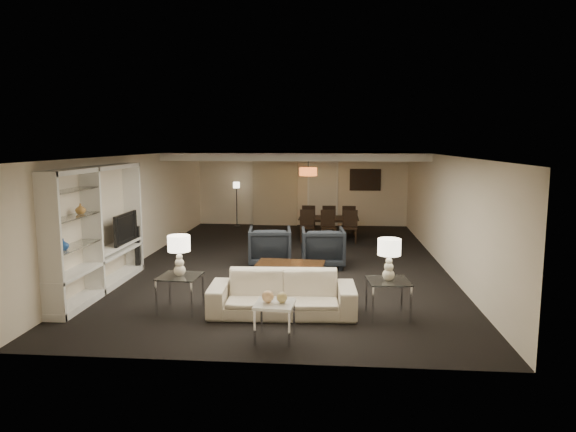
% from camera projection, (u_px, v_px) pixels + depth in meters
% --- Properties ---
extents(floor, '(11.00, 11.00, 0.00)m').
position_uv_depth(floor, '(288.00, 263.00, 11.97)').
color(floor, black).
rests_on(floor, ground).
extents(ceiling, '(7.00, 11.00, 0.02)m').
position_uv_depth(ceiling, '(288.00, 155.00, 11.61)').
color(ceiling, silver).
rests_on(ceiling, ground).
extents(wall_back, '(7.00, 0.02, 2.50)m').
position_uv_depth(wall_back, '(302.00, 188.00, 17.21)').
color(wall_back, beige).
rests_on(wall_back, ground).
extents(wall_front, '(7.00, 0.02, 2.50)m').
position_uv_depth(wall_front, '(250.00, 267.00, 6.36)').
color(wall_front, beige).
rests_on(wall_front, ground).
extents(wall_left, '(0.02, 11.00, 2.50)m').
position_uv_depth(wall_left, '(140.00, 208.00, 12.08)').
color(wall_left, beige).
rests_on(wall_left, ground).
extents(wall_right, '(0.02, 11.00, 2.50)m').
position_uv_depth(wall_right, '(443.00, 211.00, 11.49)').
color(wall_right, beige).
rests_on(wall_right, ground).
extents(ceiling_soffit, '(7.00, 4.00, 0.20)m').
position_uv_depth(ceiling_soffit, '(298.00, 155.00, 15.07)').
color(ceiling_soffit, silver).
rests_on(ceiling_soffit, ceiling).
extents(curtains, '(1.50, 0.12, 2.40)m').
position_uv_depth(curtains, '(275.00, 190.00, 17.22)').
color(curtains, beige).
rests_on(curtains, wall_back).
extents(door, '(0.90, 0.05, 2.10)m').
position_uv_depth(door, '(323.00, 194.00, 17.15)').
color(door, silver).
rests_on(door, wall_back).
extents(painting, '(0.95, 0.04, 0.65)m').
position_uv_depth(painting, '(365.00, 180.00, 16.95)').
color(painting, '#142D38').
rests_on(painting, wall_back).
extents(media_unit, '(0.38, 3.40, 2.35)m').
position_uv_depth(media_unit, '(99.00, 230.00, 9.51)').
color(media_unit, white).
rests_on(media_unit, wall_left).
extents(pendant_light, '(0.52, 0.52, 0.24)m').
position_uv_depth(pendant_light, '(308.00, 172.00, 15.12)').
color(pendant_light, '#D8591E').
rests_on(pendant_light, ceiling_soffit).
extents(sofa, '(2.41, 1.04, 0.69)m').
position_uv_depth(sofa, '(282.00, 293.00, 8.35)').
color(sofa, beige).
rests_on(sofa, floor).
extents(coffee_table, '(1.35, 0.85, 0.47)m').
position_uv_depth(coffee_table, '(290.00, 275.00, 9.95)').
color(coffee_table, '#311D0D').
rests_on(coffee_table, floor).
extents(armchair_left, '(1.04, 1.07, 0.88)m').
position_uv_depth(armchair_left, '(270.00, 246.00, 11.64)').
color(armchair_left, black).
rests_on(armchair_left, floor).
extents(armchair_right, '(1.02, 1.04, 0.88)m').
position_uv_depth(armchair_right, '(323.00, 247.00, 11.54)').
color(armchair_right, black).
rests_on(armchair_right, floor).
extents(side_table_left, '(0.69, 0.69, 0.61)m').
position_uv_depth(side_table_left, '(180.00, 293.00, 8.50)').
color(side_table_left, silver).
rests_on(side_table_left, floor).
extents(side_table_right, '(0.71, 0.71, 0.61)m').
position_uv_depth(side_table_right, '(388.00, 299.00, 8.21)').
color(side_table_right, silver).
rests_on(side_table_right, floor).
extents(table_lamp_left, '(0.38, 0.38, 0.67)m').
position_uv_depth(table_lamp_left, '(179.00, 256.00, 8.41)').
color(table_lamp_left, white).
rests_on(table_lamp_left, side_table_left).
extents(table_lamp_right, '(0.41, 0.41, 0.67)m').
position_uv_depth(table_lamp_right, '(389.00, 260.00, 8.12)').
color(table_lamp_right, '#EFE8CA').
rests_on(table_lamp_right, side_table_right).
extents(marble_table, '(0.57, 0.57, 0.54)m').
position_uv_depth(marble_table, '(275.00, 321.00, 7.28)').
color(marble_table, silver).
rests_on(marble_table, floor).
extents(gold_gourd_a, '(0.17, 0.17, 0.17)m').
position_uv_depth(gold_gourd_a, '(268.00, 297.00, 7.23)').
color(gold_gourd_a, '#EFB87E').
rests_on(gold_gourd_a, marble_table).
extents(gold_gourd_b, '(0.15, 0.15, 0.15)m').
position_uv_depth(gold_gourd_b, '(282.00, 298.00, 7.22)').
color(gold_gourd_b, tan).
rests_on(gold_gourd_b, marble_table).
extents(television, '(1.06, 0.14, 0.61)m').
position_uv_depth(television, '(121.00, 228.00, 10.43)').
color(television, black).
rests_on(television, media_unit).
extents(vase_blue, '(0.18, 0.18, 0.19)m').
position_uv_depth(vase_blue, '(63.00, 245.00, 8.26)').
color(vase_blue, '#2754A9').
rests_on(vase_blue, media_unit).
extents(vase_amber, '(0.17, 0.17, 0.18)m').
position_uv_depth(vase_amber, '(80.00, 209.00, 8.81)').
color(vase_amber, '#B8803D').
rests_on(vase_amber, media_unit).
extents(floor_speaker, '(0.12, 0.12, 0.98)m').
position_uv_depth(floor_speaker, '(138.00, 249.00, 11.15)').
color(floor_speaker, black).
rests_on(floor_speaker, floor).
extents(dining_table, '(1.74, 0.98, 0.61)m').
position_uv_depth(dining_table, '(329.00, 228.00, 14.96)').
color(dining_table, black).
rests_on(dining_table, floor).
extents(chair_nl, '(0.44, 0.44, 0.90)m').
position_uv_depth(chair_nl, '(307.00, 226.00, 14.34)').
color(chair_nl, black).
rests_on(chair_nl, floor).
extents(chair_nm, '(0.47, 0.47, 0.90)m').
position_uv_depth(chair_nm, '(328.00, 227.00, 14.29)').
color(chair_nm, black).
rests_on(chair_nm, floor).
extents(chair_nr, '(0.44, 0.44, 0.90)m').
position_uv_depth(chair_nr, '(350.00, 227.00, 14.24)').
color(chair_nr, black).
rests_on(chair_nr, floor).
extents(chair_fl, '(0.43, 0.43, 0.90)m').
position_uv_depth(chair_fl, '(309.00, 219.00, 15.63)').
color(chair_fl, black).
rests_on(chair_fl, floor).
extents(chair_fm, '(0.43, 0.43, 0.90)m').
position_uv_depth(chair_fm, '(329.00, 220.00, 15.58)').
color(chair_fm, black).
rests_on(chair_fm, floor).
extents(chair_fr, '(0.42, 0.42, 0.90)m').
position_uv_depth(chair_fr, '(349.00, 220.00, 15.53)').
color(chair_fr, black).
rests_on(chair_fr, floor).
extents(floor_lamp, '(0.27, 0.27, 1.48)m').
position_uv_depth(floor_lamp, '(237.00, 204.00, 16.97)').
color(floor_lamp, black).
rests_on(floor_lamp, floor).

